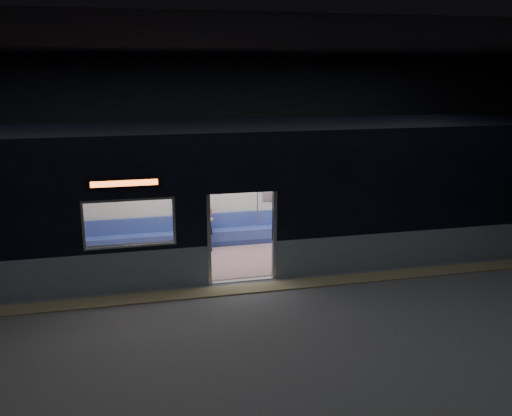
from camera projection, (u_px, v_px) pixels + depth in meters
name	position (u px, v px, depth m)	size (l,w,h in m)	color
station_floor	(253.00, 300.00, 11.23)	(24.00, 14.00, 0.01)	#47494C
station_envelope	(252.00, 122.00, 10.29)	(24.00, 14.00, 5.00)	black
tactile_strip	(247.00, 289.00, 11.74)	(22.80, 0.50, 0.03)	#8C7F59
metro_car	(229.00, 187.00, 13.15)	(18.00, 3.04, 3.35)	gray
passenger	(203.00, 219.00, 14.25)	(0.38, 0.67, 1.34)	black
handbag	(205.00, 225.00, 14.08)	(0.28, 0.24, 0.14)	black
transit_map	(283.00, 186.00, 14.86)	(1.04, 0.03, 0.68)	white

